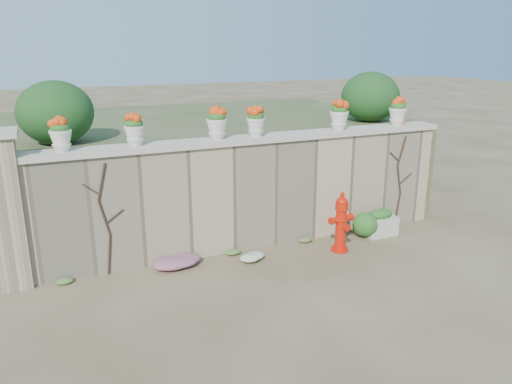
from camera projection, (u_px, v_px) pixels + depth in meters
name	position (u px, v px, depth m)	size (l,w,h in m)	color
ground	(296.00, 285.00, 7.98)	(80.00, 80.00, 0.00)	brown
stone_wall	(252.00, 195.00, 9.28)	(8.00, 0.40, 2.00)	tan
wall_cap	(252.00, 139.00, 8.97)	(8.10, 0.52, 0.10)	#B9AF9C
gate_pillar	(2.00, 210.00, 7.62)	(0.72, 0.72, 2.48)	tan
raised_fill	(200.00, 159.00, 12.09)	(9.00, 6.00, 2.00)	#384C23
back_shrub_left	(55.00, 113.00, 8.67)	(1.30, 1.30, 1.10)	#143814
back_shrub_right	(370.00, 97.00, 11.18)	(1.30, 1.30, 1.10)	#143814
vine_left	(105.00, 218.00, 8.07)	(0.60, 0.04, 1.91)	black
vine_right	(399.00, 180.00, 10.31)	(0.60, 0.04, 1.91)	black
fire_hydrant	(341.00, 222.00, 9.12)	(0.49, 0.35, 1.13)	red
planter_box	(380.00, 223.00, 9.98)	(0.66, 0.38, 0.55)	#B9AF9C
green_shrub	(370.00, 223.00, 9.83)	(0.65, 0.58, 0.62)	#1E5119
magenta_clump	(180.00, 261.00, 8.55)	(0.89, 0.59, 0.24)	#C72793
white_flowers	(255.00, 256.00, 8.81)	(0.54, 0.43, 0.19)	white
urn_pot_0	(61.00, 134.00, 7.67)	(0.34, 0.34, 0.53)	beige
urn_pot_1	(134.00, 130.00, 8.10)	(0.33, 0.33, 0.52)	beige
urn_pot_2	(217.00, 123.00, 8.63)	(0.36, 0.36, 0.56)	beige
urn_pot_3	(256.00, 122.00, 8.92)	(0.33, 0.33, 0.52)	beige
urn_pot_4	(339.00, 115.00, 9.57)	(0.36, 0.36, 0.57)	beige
urn_pot_5	(398.00, 112.00, 10.10)	(0.36, 0.36, 0.56)	beige
terracotta_pot	(400.00, 119.00, 10.18)	(0.23, 0.23, 0.28)	#C9623D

